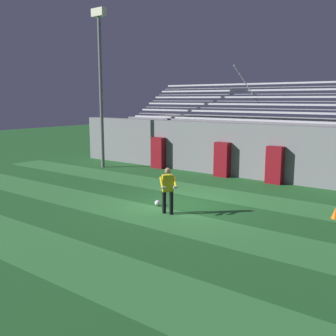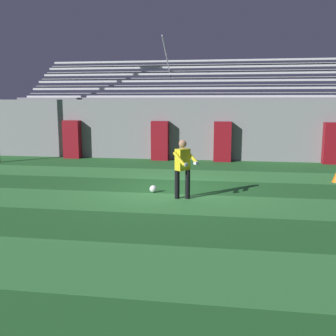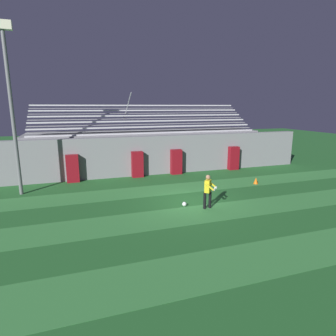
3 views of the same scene
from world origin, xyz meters
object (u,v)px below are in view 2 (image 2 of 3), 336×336
(padding_pillar_far_right, at_px, (333,143))
(padding_pillar_far_left, at_px, (72,139))
(goalkeeper, at_px, (183,165))
(padding_pillar_gate_right, at_px, (222,142))
(soccer_ball, at_px, (153,189))
(padding_pillar_gate_left, at_px, (160,141))

(padding_pillar_far_right, bearing_deg, padding_pillar_far_left, 180.00)
(padding_pillar_far_left, relative_size, goalkeeper, 1.09)
(padding_pillar_far_right, bearing_deg, padding_pillar_gate_right, 180.00)
(soccer_ball, bearing_deg, padding_pillar_far_left, 128.47)
(padding_pillar_far_right, bearing_deg, soccer_ball, -135.72)
(padding_pillar_far_left, bearing_deg, goalkeeper, -49.29)
(padding_pillar_gate_left, xyz_separation_m, padding_pillar_far_left, (-4.30, 0.00, 0.00))
(padding_pillar_far_right, bearing_deg, goalkeeper, -128.72)
(padding_pillar_gate_right, bearing_deg, padding_pillar_far_right, 0.00)
(padding_pillar_gate_right, distance_m, soccer_ball, 6.90)
(padding_pillar_gate_right, distance_m, goalkeeper, 7.26)
(padding_pillar_gate_right, height_order, goalkeeper, padding_pillar_gate_right)
(padding_pillar_far_left, xyz_separation_m, padding_pillar_far_right, (11.96, 0.00, 0.00))
(padding_pillar_far_left, bearing_deg, padding_pillar_far_right, 0.00)
(padding_pillar_far_right, relative_size, soccer_ball, 8.24)
(padding_pillar_far_left, xyz_separation_m, soccer_ball, (5.22, -6.57, -0.80))
(padding_pillar_far_left, bearing_deg, soccer_ball, -51.53)
(goalkeeper, distance_m, soccer_ball, 1.43)
(padding_pillar_far_left, bearing_deg, padding_pillar_gate_right, 0.00)
(padding_pillar_gate_right, xyz_separation_m, padding_pillar_far_right, (4.77, 0.00, 0.00))
(padding_pillar_far_left, distance_m, goalkeeper, 9.49)
(soccer_ball, bearing_deg, padding_pillar_gate_right, 73.34)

